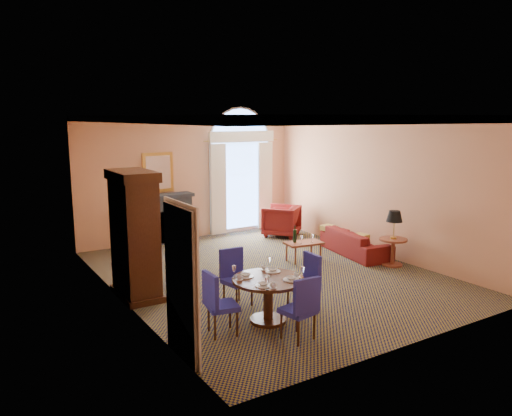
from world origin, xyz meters
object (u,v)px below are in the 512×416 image
sofa (356,242)px  dining_table (268,289)px  coffee_table (303,243)px  armoire (135,237)px  armchair (281,221)px  side_table (394,232)px

sofa → dining_table: bearing=128.7°
sofa → coffee_table: coffee_table is taller
armoire → coffee_table: bearing=3.5°
armchair → coffee_table: (-0.94, -2.20, -0.01)m
dining_table → sofa: dining_table is taller
dining_table → side_table: size_ratio=0.96×
armoire → dining_table: 2.65m
dining_table → sofa: bearing=29.4°
coffee_table → side_table: bearing=-36.2°
armchair → side_table: size_ratio=0.77×
sofa → side_table: 1.19m
armoire → armchair: 5.48m
armoire → side_table: bearing=-11.6°
armchair → dining_table: bearing=13.7°
armchair → coffee_table: size_ratio=1.04×
dining_table → armchair: bearing=53.1°
armchair → side_table: (0.46, -3.54, 0.33)m
armoire → armchair: armoire is taller
dining_table → armoire: bearing=122.0°
armoire → sofa: bearing=0.0°
armoire → coffee_table: 3.98m
dining_table → coffee_table: size_ratio=1.29×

